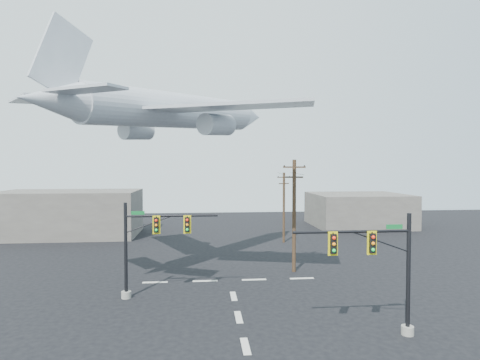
{
  "coord_description": "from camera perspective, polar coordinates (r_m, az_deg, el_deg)",
  "views": [
    {
      "loc": [
        -2.19,
        -20.29,
        9.33
      ],
      "look_at": [
        0.18,
        5.0,
        8.44
      ],
      "focal_mm": 30.0,
      "sensor_mm": 36.0,
      "label": 1
    }
  ],
  "objects": [
    {
      "name": "utility_pole_b",
      "position": [
        49.19,
        6.26,
        -3.68
      ],
      "size": [
        1.7,
        0.55,
        8.54
      ],
      "rotation": [
        0.0,
        0.0,
        0.26
      ],
      "color": "#412B1C",
      "rests_on": "ground"
    },
    {
      "name": "airliner",
      "position": [
        34.77,
        -9.07,
        9.61
      ],
      "size": [
        21.84,
        23.31,
        7.26
      ],
      "rotation": [
        0.0,
        -0.06,
        0.88
      ],
      "color": "silver"
    },
    {
      "name": "utility_pole_a",
      "position": [
        35.65,
        7.7,
        -4.71
      ],
      "size": [
        1.93,
        0.7,
        9.89
      ],
      "rotation": [
        0.0,
        0.0,
        -0.3
      ],
      "color": "#412B1C",
      "rests_on": "ground"
    },
    {
      "name": "building_left",
      "position": [
        58.43,
        -23.15,
        -4.38
      ],
      "size": [
        18.0,
        10.0,
        6.0
      ],
      "primitive_type": "cube",
      "color": "#645F58",
      "rests_on": "ground"
    },
    {
      "name": "ground",
      "position": [
        22.44,
        0.79,
        -22.57
      ],
      "size": [
        120.0,
        120.0,
        0.0
      ],
      "primitive_type": "plane",
      "color": "black",
      "rests_on": "ground"
    },
    {
      "name": "signal_mast_far",
      "position": [
        29.38,
        -13.22,
        -9.21
      ],
      "size": [
        6.8,
        0.74,
        6.77
      ],
      "color": "gray",
      "rests_on": "ground"
    },
    {
      "name": "lane_markings",
      "position": [
        27.36,
        -0.47,
        -17.92
      ],
      "size": [
        14.0,
        21.2,
        0.01
      ],
      "color": "beige",
      "rests_on": "ground"
    },
    {
      "name": "power_lines",
      "position": [
        42.18,
        6.88,
        0.92
      ],
      "size": [
        3.53,
        13.46,
        0.03
      ],
      "color": "black"
    },
    {
      "name": "signal_mast_near",
      "position": [
        23.72,
        19.8,
        -12.0
      ],
      "size": [
        6.82,
        0.74,
        6.75
      ],
      "color": "gray",
      "rests_on": "ground"
    },
    {
      "name": "building_right",
      "position": [
        65.32,
        16.44,
        -4.08
      ],
      "size": [
        14.0,
        12.0,
        5.0
      ],
      "primitive_type": "cube",
      "color": "#645F58",
      "rests_on": "ground"
    }
  ]
}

